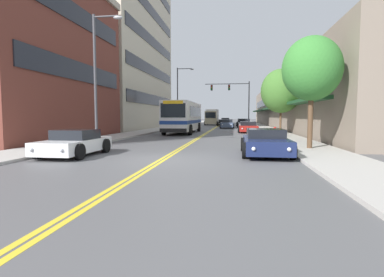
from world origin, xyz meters
name	(u,v)px	position (x,y,z in m)	size (l,w,h in m)	color
ground_plane	(217,127)	(0.00, 37.00, 0.00)	(240.00, 240.00, 0.00)	#565659
sidewalk_left	(175,126)	(-6.91, 37.00, 0.06)	(2.82, 106.00, 0.12)	#B2ADA5
sidewalk_right	(260,127)	(6.91, 37.00, 0.06)	(2.82, 106.00, 0.12)	#B2ADA5
centre_line	(217,127)	(0.00, 37.00, 0.00)	(0.34, 106.00, 0.01)	yellow
brick_storefront_left	(25,56)	(-13.06, 9.23, 6.37)	(9.24, 15.50, 12.73)	brown
office_tower_left	(112,44)	(-14.56, 29.66, 12.09)	(12.08, 23.74, 24.19)	beige
storefront_row_right	(297,105)	(12.55, 37.00, 3.55)	(9.10, 68.00, 7.10)	gray
city_bus	(184,116)	(-2.43, 19.26, 1.80)	(2.81, 11.00, 3.18)	silver
car_white_parked_left_near	(75,143)	(-4.25, 0.64, 0.56)	(2.08, 4.19, 1.18)	white
car_champagne_parked_left_mid	(185,124)	(-4.43, 31.79, 0.58)	(2.09, 4.30, 1.25)	beige
car_navy_parked_right_foreground	(265,142)	(4.34, 2.14, 0.58)	(2.18, 4.65, 1.19)	#19234C
car_dark_grey_parked_right_mid	(244,123)	(4.36, 35.19, 0.62)	(2.18, 4.29, 1.35)	#38383D
car_red_parked_right_far	(248,127)	(4.35, 21.09, 0.56)	(2.16, 4.71, 1.19)	maroon
car_charcoal_parked_right_end	(242,122)	(4.25, 42.47, 0.61)	(2.17, 4.32, 1.30)	#232328
car_black_moving_lead	(223,123)	(0.91, 41.03, 0.54)	(2.03, 4.58, 1.15)	black
car_beige_moving_second	(225,121)	(0.86, 54.04, 0.63)	(2.20, 4.15, 1.34)	#BCAD89
car_slate_blue_moving_third	(227,124)	(1.81, 32.19, 0.61)	(2.04, 4.58, 1.29)	#475675
box_truck	(212,117)	(-1.60, 47.56, 1.59)	(2.56, 7.26, 3.06)	#BCAD89
traffic_signal_mast	(234,95)	(2.80, 38.92, 5.35)	(7.42, 0.38, 7.48)	#47474C
street_lamp_left_near	(99,69)	(-5.06, 4.97, 4.55)	(1.85, 0.28, 7.71)	#47474C
street_lamp_left_far	(180,93)	(-4.98, 30.68, 5.12)	(2.48, 0.28, 8.65)	#47474C
street_tree_right_near	(312,69)	(6.82, 4.32, 4.21)	(3.00, 3.00, 5.75)	brown
street_tree_right_mid	(281,91)	(7.18, 17.10, 4.12)	(3.73, 3.73, 6.05)	brown
fire_hydrant	(275,132)	(5.95, 11.37, 0.54)	(0.33, 0.25, 0.85)	red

